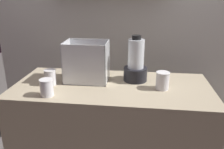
# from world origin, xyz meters

# --- Properties ---
(counter) EXTENTS (1.40, 0.64, 0.90)m
(counter) POSITION_xyz_m (0.00, 0.00, 0.45)
(counter) COLOR tan
(counter) RESTS_ON ground_plane
(back_wall_unit) EXTENTS (2.60, 0.24, 2.50)m
(back_wall_unit) POSITION_xyz_m (-0.01, 0.77, 1.26)
(back_wall_unit) COLOR silver
(back_wall_unit) RESTS_ON ground_plane
(carrot_display_bin) EXTENTS (0.31, 0.22, 0.29)m
(carrot_display_bin) POSITION_xyz_m (-0.20, 0.07, 0.99)
(carrot_display_bin) COLOR white
(carrot_display_bin) RESTS_ON counter
(blender_pitcher) EXTENTS (0.18, 0.18, 0.34)m
(blender_pitcher) POSITION_xyz_m (0.16, 0.11, 1.03)
(blender_pitcher) COLOR black
(blender_pitcher) RESTS_ON counter
(juice_cup_mango_far_left) EXTENTS (0.08, 0.08, 0.11)m
(juice_cup_mango_far_left) POSITION_xyz_m (-0.44, -0.04, 0.95)
(juice_cup_mango_far_left) COLOR white
(juice_cup_mango_far_left) RESTS_ON counter
(juice_cup_carrot_left) EXTENTS (0.09, 0.09, 0.11)m
(juice_cup_carrot_left) POSITION_xyz_m (-0.39, -0.23, 0.95)
(juice_cup_carrot_left) COLOR white
(juice_cup_carrot_left) RESTS_ON counter
(juice_cup_mango_middle) EXTENTS (0.09, 0.09, 0.12)m
(juice_cup_mango_middle) POSITION_xyz_m (0.35, -0.03, 0.95)
(juice_cup_mango_middle) COLOR white
(juice_cup_mango_middle) RESTS_ON counter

